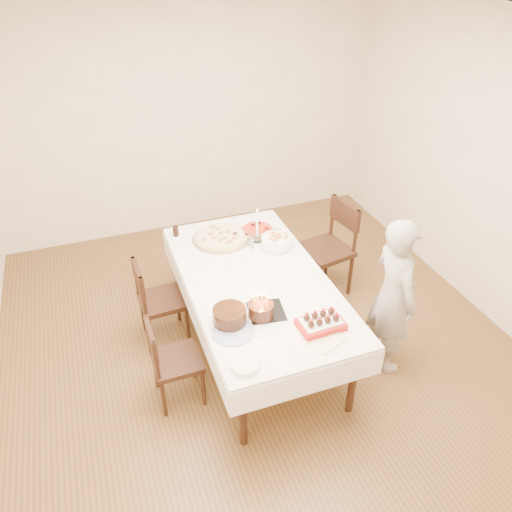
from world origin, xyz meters
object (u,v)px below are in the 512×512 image
object	(u,v)px
dining_table	(256,313)
layer_cake	(230,316)
chair_left_savory	(162,300)
cola_glass	(176,231)
birthday_cake	(261,306)
pasta_bowl	(277,242)
chair_right_savory	(325,250)
pizza_pepperoni	(257,230)
person	(393,296)
strawberry_box	(321,323)
chair_left_dessert	(177,361)
taper_candle	(257,225)
pizza_white	(221,237)

from	to	relation	value
dining_table	layer_cake	size ratio (longest dim) A/B	6.73
chair_left_savory	layer_cake	size ratio (longest dim) A/B	2.63
cola_glass	birthday_cake	size ratio (longest dim) A/B	0.52
chair_left_savory	pasta_bowl	xyz separation A→B (m)	(1.09, -0.00, 0.39)
chair_right_savory	chair_left_savory	xyz separation A→B (m)	(-1.68, -0.14, -0.07)
dining_table	pasta_bowl	xyz separation A→B (m)	(0.35, 0.40, 0.43)
pizza_pepperoni	pasta_bowl	distance (m)	0.31
person	layer_cake	world-z (taller)	person
chair_left_savory	cola_glass	size ratio (longest dim) A/B	8.36
cola_glass	birthday_cake	distance (m)	1.41
dining_table	person	xyz separation A→B (m)	(0.98, -0.54, 0.33)
chair_left_savory	pasta_bowl	bearing A→B (deg)	177.24
dining_table	strawberry_box	bearing A→B (deg)	-71.86
chair_left_savory	strawberry_box	bearing A→B (deg)	128.43
chair_right_savory	layer_cake	xyz separation A→B (m)	(-1.31, -0.99, 0.32)
layer_cake	birthday_cake	bearing A→B (deg)	-3.32
chair_left_dessert	person	world-z (taller)	person
pizza_pepperoni	pasta_bowl	size ratio (longest dim) A/B	1.18
person	taper_candle	size ratio (longest dim) A/B	4.02
chair_right_savory	pizza_pepperoni	bearing A→B (deg)	156.92
pasta_bowl	cola_glass	distance (m)	0.97
cola_glass	birthday_cake	xyz separation A→B (m)	(0.35, -1.37, 0.05)
pizza_pepperoni	layer_cake	world-z (taller)	layer_cake
chair_left_savory	pizza_white	distance (m)	0.79
pizza_white	birthday_cake	xyz separation A→B (m)	(-0.04, -1.16, 0.08)
chair_left_dessert	pasta_bowl	size ratio (longest dim) A/B	2.77
person	birthday_cake	size ratio (longest dim) A/B	7.39
cola_glass	person	bearing A→B (deg)	-44.80
person	taper_candle	world-z (taller)	person
pizza_white	birthday_cake	bearing A→B (deg)	-91.80
pizza_pepperoni	birthday_cake	world-z (taller)	birthday_cake
chair_left_dessert	layer_cake	size ratio (longest dim) A/B	2.47
strawberry_box	pasta_bowl	bearing A→B (deg)	84.46
dining_table	taper_candle	size ratio (longest dim) A/B	6.10
chair_left_dessert	taper_candle	bearing A→B (deg)	-139.04
person	layer_cake	distance (m)	1.36
chair_right_savory	pizza_white	bearing A→B (deg)	161.61
dining_table	chair_left_dessert	world-z (taller)	chair_left_dessert
cola_glass	taper_candle	bearing A→B (deg)	-27.90
pizza_pepperoni	taper_candle	bearing A→B (deg)	-111.19
birthday_cake	dining_table	bearing A→B (deg)	74.24
chair_right_savory	birthday_cake	size ratio (longest dim) A/B	5.14
layer_cake	person	bearing A→B (deg)	-4.03
taper_candle	pasta_bowl	bearing A→B (deg)	-46.37
chair_left_savory	chair_left_dessert	world-z (taller)	chair_left_savory
chair_right_savory	birthday_cake	world-z (taller)	chair_right_savory
chair_left_dessert	pizza_pepperoni	xyz separation A→B (m)	(1.05, 1.04, 0.38)
pasta_bowl	cola_glass	xyz separation A→B (m)	(-0.82, 0.51, -0.00)
chair_right_savory	layer_cake	size ratio (longest dim) A/B	3.08
person	cola_glass	distance (m)	2.06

